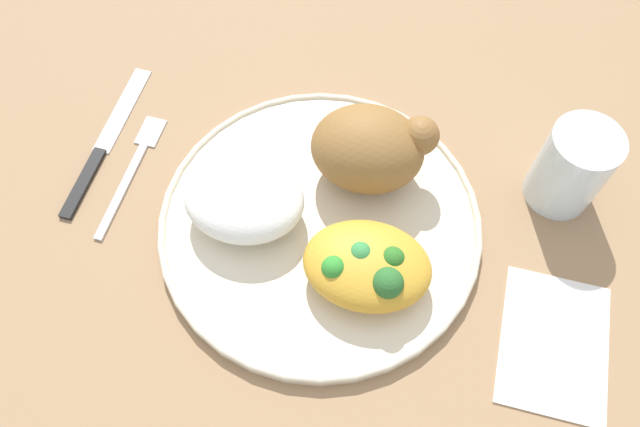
# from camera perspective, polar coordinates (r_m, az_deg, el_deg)

# --- Properties ---
(ground_plane) EXTENTS (2.00, 2.00, 0.00)m
(ground_plane) POSITION_cam_1_polar(r_m,az_deg,el_deg) (0.56, 0.00, -1.14)
(ground_plane) COLOR #95724F
(plate) EXTENTS (0.30, 0.30, 0.01)m
(plate) POSITION_cam_1_polar(r_m,az_deg,el_deg) (0.56, 0.00, -0.81)
(plate) COLOR beige
(plate) RESTS_ON ground_plane
(roasted_chicken) EXTENTS (0.11, 0.09, 0.07)m
(roasted_chicken) POSITION_cam_1_polar(r_m,az_deg,el_deg) (0.55, 4.78, 6.16)
(roasted_chicken) COLOR olive
(roasted_chicken) RESTS_ON plate
(rice_pile) EXTENTS (0.11, 0.09, 0.05)m
(rice_pile) POSITION_cam_1_polar(r_m,az_deg,el_deg) (0.54, -7.15, 1.37)
(rice_pile) COLOR white
(rice_pile) RESTS_ON plate
(mac_cheese_with_broccoli) EXTENTS (0.11, 0.08, 0.05)m
(mac_cheese_with_broccoli) POSITION_cam_1_polar(r_m,az_deg,el_deg) (0.51, 4.46, -4.87)
(mac_cheese_with_broccoli) COLOR gold
(mac_cheese_with_broccoli) RESTS_ON plate
(fork) EXTENTS (0.02, 0.14, 0.01)m
(fork) POSITION_cam_1_polar(r_m,az_deg,el_deg) (0.62, -17.19, 4.21)
(fork) COLOR silver
(fork) RESTS_ON ground_plane
(knife) EXTENTS (0.03, 0.19, 0.01)m
(knife) POSITION_cam_1_polar(r_m,az_deg,el_deg) (0.64, -20.04, 5.48)
(knife) COLOR black
(knife) RESTS_ON ground_plane
(water_glass) EXTENTS (0.06, 0.06, 0.09)m
(water_glass) POSITION_cam_1_polar(r_m,az_deg,el_deg) (0.59, 22.57, 4.01)
(water_glass) COLOR silver
(water_glass) RESTS_ON ground_plane
(napkin) EXTENTS (0.10, 0.13, 0.00)m
(napkin) POSITION_cam_1_polar(r_m,az_deg,el_deg) (0.56, 21.16, -11.28)
(napkin) COLOR white
(napkin) RESTS_ON ground_plane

